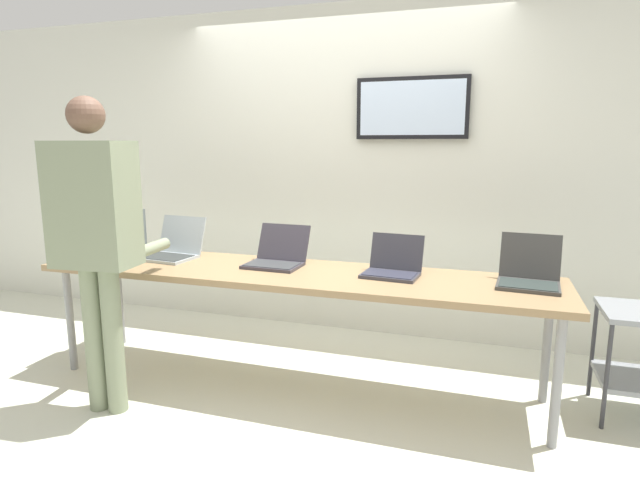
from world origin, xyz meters
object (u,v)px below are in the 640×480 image
at_px(workbench, 291,278).
at_px(laptop_station_3, 529,274).
at_px(equipment_box, 110,233).
at_px(laptop_station_2, 393,266).
at_px(person, 96,226).
at_px(laptop_station_0, 173,249).
at_px(laptop_station_1, 277,256).

height_order(workbench, laptop_station_3, laptop_station_3).
height_order(equipment_box, laptop_station_3, equipment_box).
distance_m(laptop_station_2, person, 1.71).
bearing_deg(laptop_station_2, laptop_station_0, 179.26).
bearing_deg(laptop_station_2, laptop_station_1, 177.93).
height_order(laptop_station_0, laptop_station_2, laptop_station_0).
bearing_deg(person, laptop_station_0, 91.22).
relative_size(equipment_box, laptop_station_0, 1.01).
height_order(laptop_station_2, person, person).
distance_m(equipment_box, laptop_station_2, 2.00).
bearing_deg(equipment_box, laptop_station_2, 2.03).
bearing_deg(person, laptop_station_1, 44.25).
distance_m(laptop_station_0, laptop_station_3, 2.31).
distance_m(laptop_station_3, person, 2.43).
height_order(laptop_station_0, laptop_station_3, laptop_station_0).
bearing_deg(laptop_station_0, workbench, -7.20).
relative_size(workbench, laptop_station_2, 9.24).
xyz_separation_m(equipment_box, laptop_station_2, (1.99, 0.07, -0.11)).
xyz_separation_m(laptop_station_0, laptop_station_2, (1.55, -0.02, -0.01)).
height_order(laptop_station_1, person, person).
relative_size(laptop_station_0, laptop_station_1, 1.07).
distance_m(laptop_station_1, person, 1.10).
bearing_deg(workbench, laptop_station_0, 172.80).
bearing_deg(laptop_station_1, laptop_station_3, -0.45).
relative_size(workbench, person, 1.82).
height_order(laptop_station_1, laptop_station_2, laptop_station_1).
bearing_deg(laptop_station_3, laptop_station_0, 179.89).
distance_m(laptop_station_1, laptop_station_2, 0.77).
bearing_deg(laptop_station_0, laptop_station_1, 0.56).
relative_size(laptop_station_0, laptop_station_2, 1.12).
xyz_separation_m(laptop_station_2, person, (-1.53, -0.72, 0.28)).
distance_m(workbench, laptop_station_0, 0.94).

